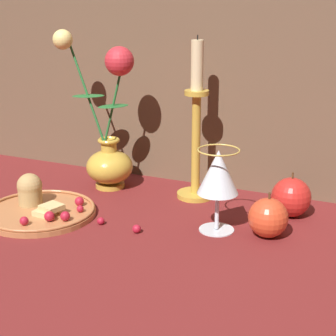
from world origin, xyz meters
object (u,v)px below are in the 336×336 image
(vase, at_px, (108,139))
(wine_glass, at_px, (218,175))
(candlestick, at_px, (196,131))
(apple_beside_vase, at_px, (268,218))
(apple_near_glass, at_px, (291,197))
(plate_with_pastries, at_px, (38,207))

(vase, distance_m, wine_glass, 0.32)
(vase, bearing_deg, wine_glass, -22.27)
(candlestick, relative_size, apple_beside_vase, 4.05)
(vase, height_order, apple_near_glass, vase)
(vase, xyz_separation_m, apple_near_glass, (0.41, 0.00, -0.07))
(vase, relative_size, apple_near_glass, 3.85)
(apple_near_glass, bearing_deg, vase, -179.57)
(wine_glass, height_order, apple_near_glass, wine_glass)
(candlestick, distance_m, apple_beside_vase, 0.26)
(vase, xyz_separation_m, candlestick, (0.20, 0.02, 0.03))
(plate_with_pastries, xyz_separation_m, candlestick, (0.25, 0.22, 0.13))
(plate_with_pastries, xyz_separation_m, wine_glass, (0.35, 0.07, 0.09))
(candlestick, xyz_separation_m, apple_beside_vase, (0.19, -0.13, -0.11))
(wine_glass, xyz_separation_m, apple_near_glass, (0.11, 0.13, -0.07))
(vase, relative_size, plate_with_pastries, 1.58)
(candlestick, bearing_deg, plate_with_pastries, -138.37)
(candlestick, bearing_deg, vase, -172.86)
(plate_with_pastries, xyz_separation_m, apple_beside_vase, (0.44, 0.09, 0.02))
(wine_glass, bearing_deg, vase, 157.73)
(wine_glass, bearing_deg, candlestick, 124.53)
(vase, height_order, wine_glass, vase)
(vase, bearing_deg, plate_with_pastries, -104.26)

